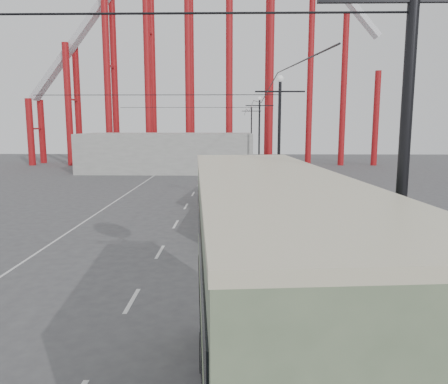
{
  "coord_description": "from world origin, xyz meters",
  "views": [
    {
      "loc": [
        2.6,
        -10.72,
        6.26
      ],
      "look_at": [
        2.17,
        10.05,
        3.0
      ],
      "focal_mm": 35.0,
      "sensor_mm": 36.0,
      "label": 1
    }
  ],
  "objects_px": {
    "double_decker_bus": "(269,302)",
    "single_decker_green": "(254,203)",
    "single_decker_cream": "(242,181)",
    "pedestrian": "(209,221)",
    "lamp_post_near": "(412,27)"
  },
  "relations": [
    {
      "from": "double_decker_bus",
      "to": "single_decker_green",
      "type": "bearing_deg",
      "value": 83.23
    },
    {
      "from": "single_decker_cream",
      "to": "pedestrian",
      "type": "bearing_deg",
      "value": -95.51
    },
    {
      "from": "pedestrian",
      "to": "lamp_post_near",
      "type": "bearing_deg",
      "value": 99.7
    },
    {
      "from": "double_decker_bus",
      "to": "single_decker_green",
      "type": "distance_m",
      "value": 17.22
    },
    {
      "from": "double_decker_bus",
      "to": "lamp_post_near",
      "type": "bearing_deg",
      "value": -2.9
    },
    {
      "from": "double_decker_bus",
      "to": "pedestrian",
      "type": "bearing_deg",
      "value": 92.0
    },
    {
      "from": "lamp_post_near",
      "to": "single_decker_cream",
      "type": "distance_m",
      "value": 26.52
    },
    {
      "from": "double_decker_bus",
      "to": "pedestrian",
      "type": "relative_size",
      "value": 5.72
    },
    {
      "from": "single_decker_cream",
      "to": "pedestrian",
      "type": "xyz_separation_m",
      "value": [
        -2.01,
        -9.83,
        -0.98
      ]
    },
    {
      "from": "lamp_post_near",
      "to": "single_decker_green",
      "type": "relative_size",
      "value": 0.99
    },
    {
      "from": "double_decker_bus",
      "to": "pedestrian",
      "type": "height_order",
      "value": "double_decker_bus"
    },
    {
      "from": "double_decker_bus",
      "to": "single_decker_cream",
      "type": "relative_size",
      "value": 0.93
    },
    {
      "from": "single_decker_green",
      "to": "double_decker_bus",
      "type": "bearing_deg",
      "value": -90.31
    },
    {
      "from": "double_decker_bus",
      "to": "pedestrian",
      "type": "distance_m",
      "value": 16.26
    },
    {
      "from": "lamp_post_near",
      "to": "pedestrian",
      "type": "bearing_deg",
      "value": 105.13
    }
  ]
}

